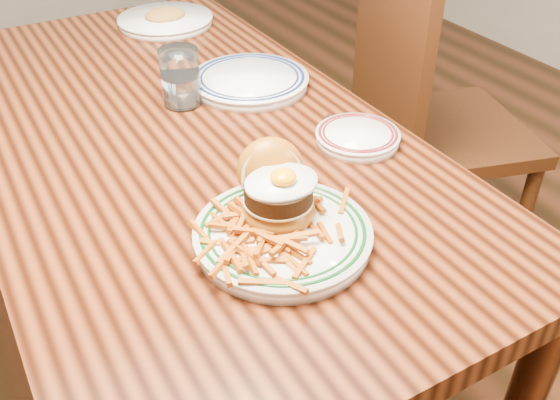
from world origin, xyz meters
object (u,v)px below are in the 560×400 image
table (181,161)px  main_plate (281,218)px  chair_right (425,119)px  side_plate (358,136)px

table → main_plate: main_plate is taller
table → main_plate: size_ratio=5.10×
chair_right → main_plate: 0.96m
side_plate → table: bearing=162.8°
chair_right → side_plate: 0.62m
chair_right → main_plate: size_ratio=3.15×
table → main_plate: bearing=-89.2°
main_plate → side_plate: bearing=51.3°
main_plate → side_plate: size_ratio=1.67×
main_plate → side_plate: 0.35m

